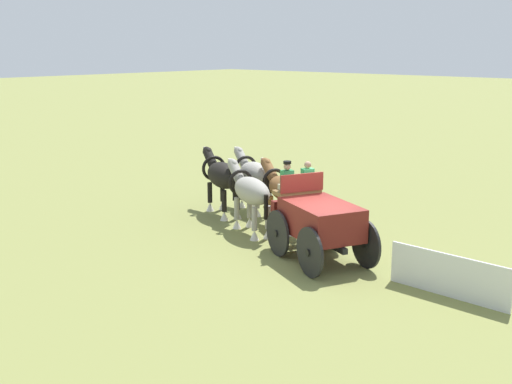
{
  "coord_description": "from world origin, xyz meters",
  "views": [
    {
      "loc": [
        -10.28,
        14.27,
        6.12
      ],
      "look_at": [
        3.9,
        -1.57,
        1.2
      ],
      "focal_mm": 44.46,
      "sensor_mm": 36.0,
      "label": 1
    }
  ],
  "objects_px": {
    "show_wagon": "(318,219)",
    "draft_horse_lead_off": "(254,175)",
    "draft_horse_rear_off": "(285,190)",
    "draft_horse_rear_near": "(250,192)",
    "draft_horse_lead_near": "(222,176)"
  },
  "relations": [
    {
      "from": "show_wagon",
      "to": "draft_horse_lead_off",
      "type": "bearing_deg",
      "value": -30.06
    },
    {
      "from": "draft_horse_rear_off",
      "to": "draft_horse_lead_off",
      "type": "xyz_separation_m",
      "value": [
        2.37,
        -1.05,
        0.03
      ]
    },
    {
      "from": "draft_horse_rear_near",
      "to": "draft_horse_rear_off",
      "type": "bearing_deg",
      "value": -113.89
    },
    {
      "from": "draft_horse_rear_near",
      "to": "draft_horse_lead_near",
      "type": "relative_size",
      "value": 1.0
    },
    {
      "from": "show_wagon",
      "to": "draft_horse_lead_off",
      "type": "relative_size",
      "value": 1.83
    },
    {
      "from": "draft_horse_rear_off",
      "to": "draft_horse_lead_off",
      "type": "height_order",
      "value": "draft_horse_lead_off"
    },
    {
      "from": "draft_horse_rear_near",
      "to": "draft_horse_lead_near",
      "type": "height_order",
      "value": "draft_horse_lead_near"
    },
    {
      "from": "draft_horse_rear_near",
      "to": "show_wagon",
      "type": "bearing_deg",
      "value": 166.96
    },
    {
      "from": "draft_horse_lead_near",
      "to": "draft_horse_lead_off",
      "type": "relative_size",
      "value": 1.02
    },
    {
      "from": "draft_horse_rear_near",
      "to": "draft_horse_lead_off",
      "type": "relative_size",
      "value": 1.01
    },
    {
      "from": "draft_horse_rear_off",
      "to": "draft_horse_lead_near",
      "type": "relative_size",
      "value": 1.02
    },
    {
      "from": "draft_horse_rear_near",
      "to": "draft_horse_rear_off",
      "type": "height_order",
      "value": "draft_horse_rear_near"
    },
    {
      "from": "show_wagon",
      "to": "draft_horse_rear_off",
      "type": "height_order",
      "value": "show_wagon"
    },
    {
      "from": "show_wagon",
      "to": "draft_horse_rear_near",
      "type": "relative_size",
      "value": 1.8
    },
    {
      "from": "draft_horse_rear_off",
      "to": "draft_horse_lead_near",
      "type": "bearing_deg",
      "value": 2.8
    }
  ]
}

